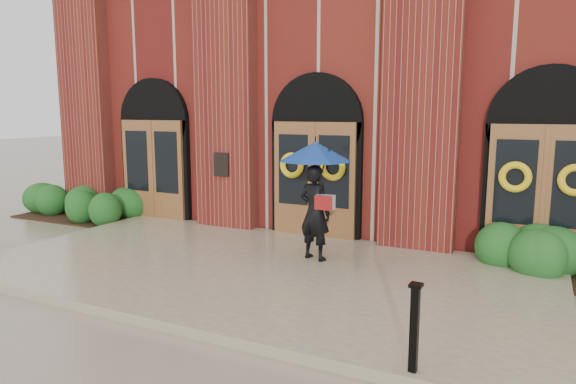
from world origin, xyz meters
The scene contains 6 objects.
ground centered at (0.00, 0.00, 0.00)m, with size 90.00×90.00×0.00m, color gray.
landing centered at (0.00, 0.15, 0.07)m, with size 10.00×5.30×0.15m, color tan.
church_building centered at (0.00, 8.78, 3.50)m, with size 16.20×12.53×7.00m.
man_with_umbrella centered at (0.75, 1.03, 1.68)m, with size 1.64×1.64×2.19m.
metal_post centered at (3.34, -2.35, 0.66)m, with size 0.14×0.14×0.97m.
hedge_wall_left centered at (-6.73, 2.20, 0.41)m, with size 3.20×1.28×0.82m, color #1B4D19.
Camera 1 is at (4.40, -7.50, 2.89)m, focal length 32.00 mm.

